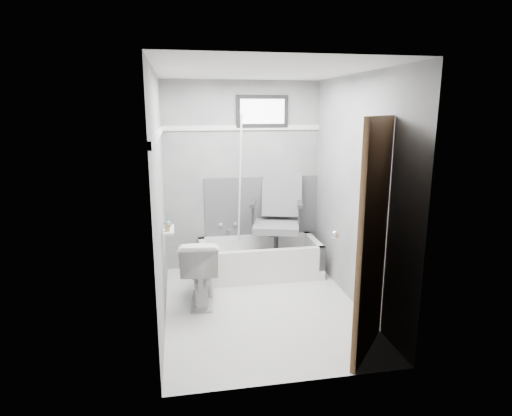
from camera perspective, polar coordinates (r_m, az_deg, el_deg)
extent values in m
plane|color=white|center=(4.65, 0.80, -13.07)|extent=(2.60, 2.60, 0.00)
plane|color=silver|center=(4.19, 0.91, 17.87)|extent=(2.60, 2.60, 0.00)
cube|color=slate|center=(5.52, -1.78, 4.22)|extent=(2.00, 0.02, 2.40)
cube|color=slate|center=(3.03, 5.64, -3.25)|extent=(2.00, 0.02, 2.40)
cube|color=slate|center=(4.19, -12.70, 1.04)|extent=(0.02, 2.60, 2.40)
cube|color=slate|center=(4.56, 13.28, 1.98)|extent=(0.02, 2.60, 2.40)
imported|color=white|center=(4.68, -7.37, -8.22)|extent=(0.48, 0.77, 0.72)
cube|color=#4C4C4F|center=(5.63, 0.78, 0.25)|extent=(1.50, 0.02, 0.78)
cube|color=white|center=(5.45, -1.81, 10.65)|extent=(2.00, 0.02, 0.06)
cube|color=white|center=(4.11, -12.95, 9.54)|extent=(0.02, 2.60, 0.06)
cylinder|color=white|center=(5.30, -2.19, 2.20)|extent=(0.02, 0.43, 1.91)
cube|color=white|center=(4.25, -11.56, -2.90)|extent=(0.10, 0.32, 0.02)
imported|color=#96884B|center=(4.15, -11.75, -2.34)|extent=(0.05, 0.05, 0.10)
imported|color=slate|center=(4.29, -11.72, -1.92)|extent=(0.10, 0.10, 0.10)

